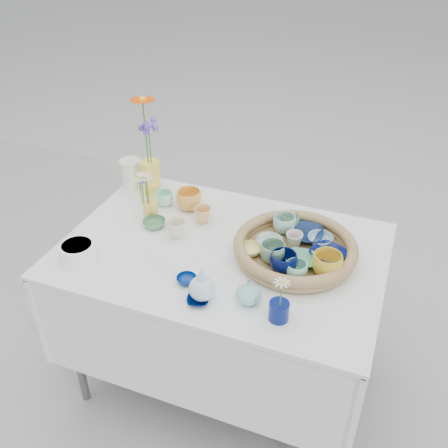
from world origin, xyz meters
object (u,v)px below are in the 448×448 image
(display_table, at_px, (223,376))
(wicker_tray, at_px, (295,249))
(bud_vase_seafoam, at_px, (249,291))
(tall_vase_yellow, at_px, (151,178))

(display_table, distance_m, wicker_tray, 0.85)
(display_table, xyz_separation_m, bud_vase_seafoam, (0.19, -0.25, 0.81))
(display_table, xyz_separation_m, tall_vase_yellow, (-0.46, 0.29, 0.85))
(bud_vase_seafoam, height_order, tall_vase_yellow, tall_vase_yellow)
(display_table, relative_size, bud_vase_seafoam, 13.59)
(display_table, relative_size, tall_vase_yellow, 7.73)
(display_table, distance_m, bud_vase_seafoam, 0.87)
(display_table, height_order, wicker_tray, wicker_tray)
(bud_vase_seafoam, distance_m, tall_vase_yellow, 0.85)
(wicker_tray, xyz_separation_m, tall_vase_yellow, (-0.74, 0.24, 0.04))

